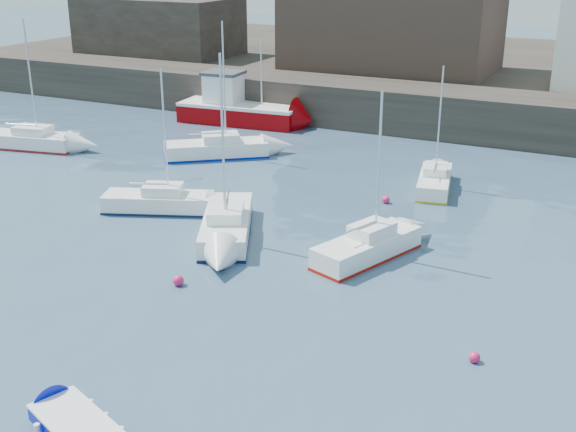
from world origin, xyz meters
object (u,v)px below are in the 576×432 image
at_px(sailboat_a, 159,201).
at_px(sailboat_f, 435,181).
at_px(buoy_mid, 474,362).
at_px(blue_dinghy, 79,430).
at_px(sailboat_b, 227,224).
at_px(buoy_near, 179,285).
at_px(buoy_far, 386,203).
at_px(sailboat_c, 368,246).
at_px(fishing_boat, 237,107).
at_px(sailboat_e, 30,140).
at_px(sailboat_h, 217,148).

distance_m(sailboat_a, sailboat_f, 14.60).
bearing_deg(buoy_mid, blue_dinghy, -134.97).
relative_size(sailboat_b, buoy_near, 18.87).
bearing_deg(buoy_near, buoy_far, 71.97).
bearing_deg(sailboat_c, sailboat_a, 175.69).
xyz_separation_m(fishing_boat, buoy_near, (11.58, -24.56, -1.14)).
height_order(sailboat_b, buoy_near, sailboat_b).
height_order(sailboat_e, buoy_mid, sailboat_e).
xyz_separation_m(blue_dinghy, fishing_boat, (-14.55, 33.47, 0.80)).
xyz_separation_m(sailboat_b, sailboat_f, (6.61, 10.58, -0.08)).
xyz_separation_m(sailboat_b, buoy_near, (0.96, -5.25, -0.53)).
relative_size(sailboat_b, buoy_mid, 22.24).
height_order(buoy_mid, buoy_far, buoy_far).
relative_size(blue_dinghy, fishing_boat, 0.38).
bearing_deg(sailboat_c, fishing_boat, 132.31).
xyz_separation_m(sailboat_c, sailboat_h, (-13.73, 10.35, -0.00)).
relative_size(sailboat_h, buoy_mid, 22.08).
relative_size(sailboat_a, sailboat_e, 0.86).
distance_m(sailboat_h, buoy_mid, 25.56).
bearing_deg(buoy_mid, sailboat_b, 155.44).
relative_size(sailboat_c, sailboat_e, 0.86).
height_order(sailboat_c, buoy_mid, sailboat_c).
bearing_deg(buoy_mid, fishing_boat, 132.68).
relative_size(sailboat_b, buoy_far, 20.27).
distance_m(buoy_mid, buoy_far, 14.90).
height_order(fishing_boat, sailboat_c, sailboat_c).
height_order(sailboat_a, sailboat_b, sailboat_b).
xyz_separation_m(fishing_boat, sailboat_e, (-8.36, -12.10, -0.61)).
xyz_separation_m(fishing_boat, sailboat_h, (3.47, -8.55, -0.61)).
bearing_deg(sailboat_b, buoy_far, 55.27).
height_order(sailboat_e, buoy_near, sailboat_e).
distance_m(fishing_boat, buoy_near, 27.17).
xyz_separation_m(sailboat_c, buoy_mid, (5.84, -6.08, -0.53)).
bearing_deg(sailboat_b, blue_dinghy, -74.48).
bearing_deg(sailboat_e, blue_dinghy, -43.00).
distance_m(fishing_boat, sailboat_e, 14.72).
xyz_separation_m(sailboat_a, sailboat_c, (11.20, -0.84, 0.04)).
bearing_deg(sailboat_f, sailboat_e, -172.49).
relative_size(blue_dinghy, sailboat_e, 0.43).
height_order(sailboat_f, buoy_near, sailboat_f).
bearing_deg(sailboat_c, buoy_mid, -46.19).
relative_size(fishing_boat, buoy_far, 22.66).
distance_m(sailboat_c, sailboat_h, 17.20).
bearing_deg(buoy_mid, buoy_far, 119.70).
height_order(sailboat_f, buoy_far, sailboat_f).
bearing_deg(sailboat_c, buoy_near, -134.79).
relative_size(blue_dinghy, sailboat_h, 0.43).
height_order(sailboat_c, buoy_far, sailboat_c).
relative_size(sailboat_h, buoy_far, 20.12).
xyz_separation_m(sailboat_b, sailboat_h, (-7.15, 10.76, -0.00)).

